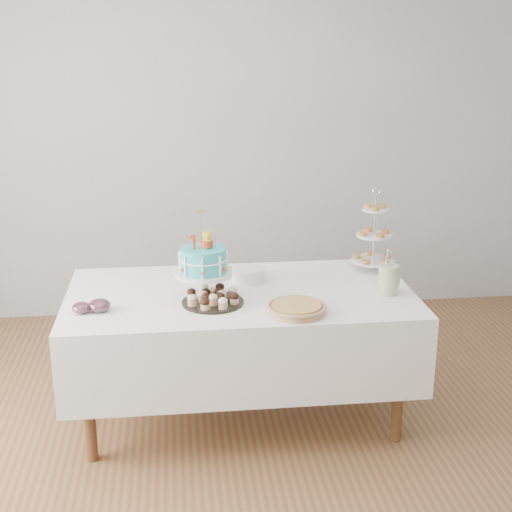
{
  "coord_description": "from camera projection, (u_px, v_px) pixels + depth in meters",
  "views": [
    {
      "loc": [
        -0.34,
        -3.4,
        2.15
      ],
      "look_at": [
        0.09,
        0.3,
        0.98
      ],
      "focal_mm": 50.0,
      "sensor_mm": 36.0,
      "label": 1
    }
  ],
  "objects": [
    {
      "name": "utensil_pitcher",
      "position": [
        388.0,
        278.0,
        3.91
      ],
      "size": [
        0.12,
        0.11,
        0.25
      ],
      "rotation": [
        0.0,
        0.0,
        -0.2
      ],
      "color": "beige",
      "rests_on": "table"
    },
    {
      "name": "cupcake_tray",
      "position": [
        213.0,
        297.0,
        3.79
      ],
      "size": [
        0.33,
        0.33,
        0.08
      ],
      "color": "black",
      "rests_on": "table"
    },
    {
      "name": "walls",
      "position": [
        245.0,
        203.0,
        3.5
      ],
      "size": [
        5.04,
        4.04,
        2.7
      ],
      "color": "#9A9D9F",
      "rests_on": "floor"
    },
    {
      "name": "pie",
      "position": [
        297.0,
        308.0,
        3.66
      ],
      "size": [
        0.31,
        0.31,
        0.05
      ],
      "color": "tan",
      "rests_on": "table"
    },
    {
      "name": "jam_bowl_b",
      "position": [
        99.0,
        306.0,
        3.68
      ],
      "size": [
        0.12,
        0.12,
        0.07
      ],
      "color": "silver",
      "rests_on": "table"
    },
    {
      "name": "table",
      "position": [
        240.0,
        330.0,
        4.03
      ],
      "size": [
        1.92,
        1.02,
        0.77
      ],
      "color": "silver",
      "rests_on": "floor"
    },
    {
      "name": "pastry_plate",
      "position": [
        219.0,
        272.0,
        4.25
      ],
      "size": [
        0.24,
        0.24,
        0.04
      ],
      "color": "white",
      "rests_on": "table"
    },
    {
      "name": "jam_bowl_a",
      "position": [
        81.0,
        308.0,
        3.66
      ],
      "size": [
        0.1,
        0.1,
        0.06
      ],
      "color": "silver",
      "rests_on": "table"
    },
    {
      "name": "birthday_cake",
      "position": [
        204.0,
        275.0,
        3.85
      ],
      "size": [
        0.31,
        0.31,
        0.48
      ],
      "rotation": [
        0.0,
        0.0,
        -0.07
      ],
      "color": "white",
      "rests_on": "table"
    },
    {
      "name": "floor",
      "position": [
        246.0,
        442.0,
        3.91
      ],
      "size": [
        5.0,
        5.0,
        0.0
      ],
      "primitive_type": "plane",
      "color": "brown",
      "rests_on": "ground"
    },
    {
      "name": "plate_stack",
      "position": [
        249.0,
        275.0,
        4.13
      ],
      "size": [
        0.2,
        0.2,
        0.08
      ],
      "color": "white",
      "rests_on": "table"
    },
    {
      "name": "tiered_stand",
      "position": [
        374.0,
        236.0,
        4.28
      ],
      "size": [
        0.26,
        0.26,
        0.51
      ],
      "color": "silver",
      "rests_on": "table"
    }
  ]
}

